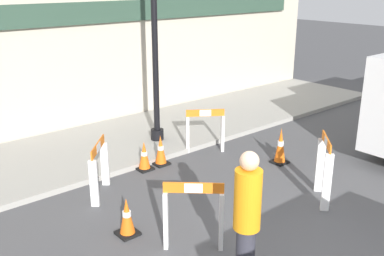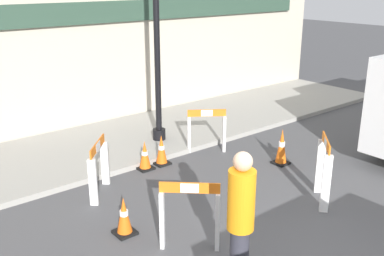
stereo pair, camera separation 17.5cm
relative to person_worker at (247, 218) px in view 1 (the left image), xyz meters
name	(u,v)px [view 1 (the left image)]	position (x,y,z in m)	size (l,w,h in m)	color
sidewalk_slab	(88,150)	(0.73, 5.31, -0.93)	(18.00, 2.92, 0.11)	#9E9B93
storefront_facade	(46,17)	(0.73, 6.84, 1.77)	(18.00, 0.22, 5.50)	#BCB29E
barricade_0	(193,214)	(0.12, 1.08, -0.45)	(0.69, 0.65, 1.00)	white
barricade_1	(324,168)	(2.69, 0.76, -0.39)	(0.64, 0.62, 1.13)	white
barricade_2	(205,129)	(2.69, 3.70, -0.47)	(0.75, 0.57, 0.95)	white
barricade_3	(99,167)	(-0.05, 3.35, -0.46)	(0.68, 0.73, 0.97)	white
traffic_cone_0	(127,217)	(-0.39, 1.97, -0.70)	(0.30, 0.30, 0.59)	black
traffic_cone_1	(144,156)	(1.14, 3.75, -0.71)	(0.30, 0.30, 0.58)	black
traffic_cone_2	(161,151)	(1.54, 3.75, -0.69)	(0.30, 0.30, 0.62)	black
traffic_cone_3	(280,146)	(3.42, 2.25, -0.63)	(0.30, 0.30, 0.74)	black
person_worker	(247,218)	(0.00, 0.00, 0.00)	(0.43, 0.43, 1.81)	#33333D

